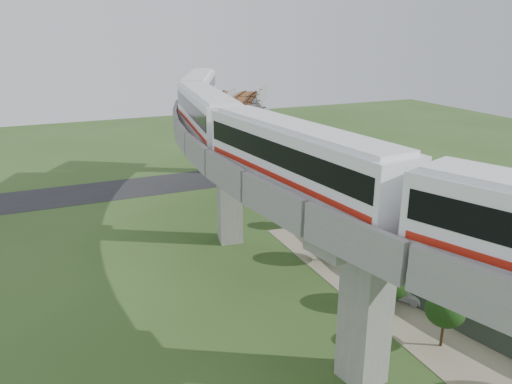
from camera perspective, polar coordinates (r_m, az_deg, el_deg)
ground at (r=37.63m, az=1.42°, el=-11.62°), size 160.00×160.00×0.00m
dirt_lot at (r=43.40m, az=19.82°, el=-8.46°), size 18.00×26.00×0.04m
asphalt_road at (r=63.94m, az=-9.92°, el=0.98°), size 60.00×8.00×0.03m
viaduct at (r=35.76m, az=7.13°, el=2.40°), size 19.58×73.98×11.40m
metro_train at (r=33.17m, az=2.31°, el=7.06°), size 10.83×61.35×3.64m
fence at (r=41.86m, az=13.75°, el=-7.75°), size 3.87×38.73×1.50m
tree_0 at (r=61.71m, az=2.91°, el=2.34°), size 2.89×2.89×3.03m
tree_1 at (r=55.18m, az=1.88°, el=0.78°), size 2.01×2.01×3.01m
tree_2 at (r=48.90m, az=4.99°, el=-2.10°), size 2.17×2.17×2.69m
tree_3 at (r=42.09m, az=7.97°, el=-5.34°), size 2.79×2.79×3.20m
tree_4 at (r=36.45m, az=15.04°, el=-9.85°), size 2.92×2.92×3.20m
tree_5 at (r=32.99m, az=20.82°, el=-12.54°), size 2.41×2.41×3.54m
car_white at (r=38.34m, az=16.21°, el=-10.57°), size 3.33×4.30×1.37m
car_red at (r=46.64m, az=24.89°, el=-6.40°), size 3.51×3.17×1.16m
car_dark at (r=49.91m, az=16.92°, el=-3.73°), size 5.00×3.13×1.35m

